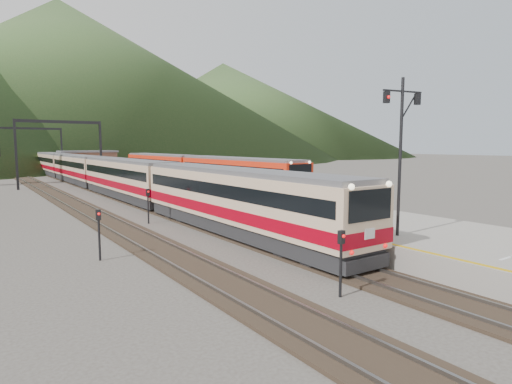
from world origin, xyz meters
TOP-DOWN VIEW (x-y plane):
  - track_main at (0.00, 40.00)m, footprint 2.60×200.00m
  - track_far at (-5.00, 40.00)m, footprint 2.60×200.00m
  - track_second at (11.50, 40.00)m, footprint 2.60×200.00m
  - platform at (5.60, 38.00)m, footprint 8.00×100.00m
  - gantry_near at (-2.85, 55.00)m, footprint 9.55×0.25m
  - gantry_far at (-2.85, 80.00)m, footprint 9.55×0.25m
  - station_shed at (5.60, 78.00)m, footprint 9.40×4.40m
  - hill_b at (30.00, 230.00)m, footprint 220.00×220.00m
  - hill_c at (110.00, 210.00)m, footprint 160.00×160.00m
  - main_train at (0.00, 59.02)m, footprint 2.82×96.79m
  - second_train at (11.50, 48.87)m, footprint 3.05×41.46m
  - signal_mast at (3.49, 11.96)m, footprint 2.18×0.49m
  - short_signal_a at (-2.41, 9.74)m, footprint 0.24×0.19m
  - short_signal_b at (-2.85, 26.39)m, footprint 0.25×0.20m
  - short_signal_c at (-7.84, 19.02)m, footprint 0.26×0.21m

SIDE VIEW (x-z plane):
  - track_main at x=0.00m, z-range -0.05..0.18m
  - track_far at x=-5.00m, z-range -0.05..0.18m
  - track_second at x=11.50m, z-range -0.05..0.18m
  - platform at x=5.60m, z-range 0.00..1.00m
  - short_signal_a at x=-2.41m, z-range 0.33..2.60m
  - short_signal_b at x=-2.85m, z-range 0.33..2.60m
  - short_signal_c at x=-7.84m, z-range 0.33..2.60m
  - main_train at x=0.00m, z-range 0.23..3.67m
  - second_train at x=11.50m, z-range 0.23..3.95m
  - station_shed at x=5.60m, z-range 1.02..4.12m
  - signal_mast at x=3.49m, z-range 1.77..8.80m
  - gantry_near at x=-2.85m, z-range 1.59..9.59m
  - gantry_far at x=-2.85m, z-range 1.59..9.59m
  - hill_c at x=110.00m, z-range 0.00..50.00m
  - hill_b at x=30.00m, z-range 0.00..75.00m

